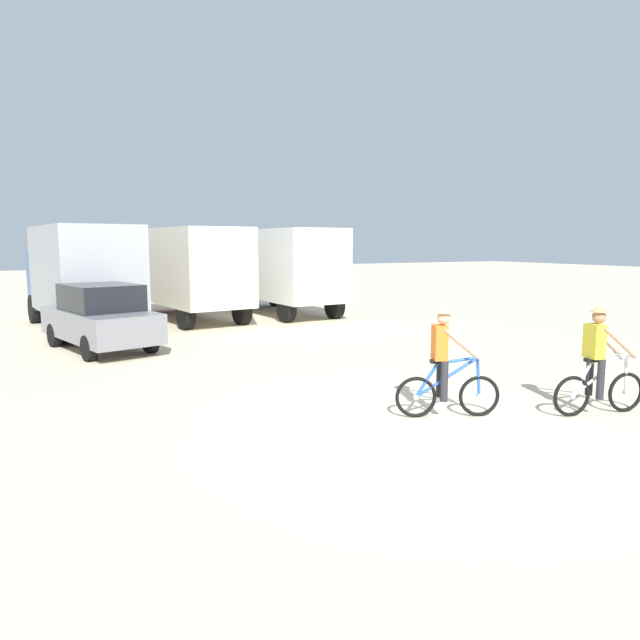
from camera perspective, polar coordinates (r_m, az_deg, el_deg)
ground_plane at (r=9.15m, az=10.45°, el=-10.47°), size 120.00×120.00×0.00m
box_truck_grey_hauler at (r=20.11m, az=-22.70°, el=4.37°), size 3.19×6.99×3.35m
box_truck_cream_rv at (r=21.62m, az=-12.99°, el=4.96°), size 3.13×6.98×3.35m
box_truck_white_box at (r=22.87m, az=-3.76°, el=5.27°), size 2.75×6.87×3.35m
sedan_parked at (r=16.21m, az=-21.00°, el=0.27°), size 2.73×4.50×1.76m
cyclist_orange_shirt at (r=9.52m, az=12.32°, el=-4.52°), size 1.61×0.82×1.82m
cyclist_cowboy_hat at (r=10.49m, az=25.93°, el=-4.00°), size 1.70×0.60×1.82m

